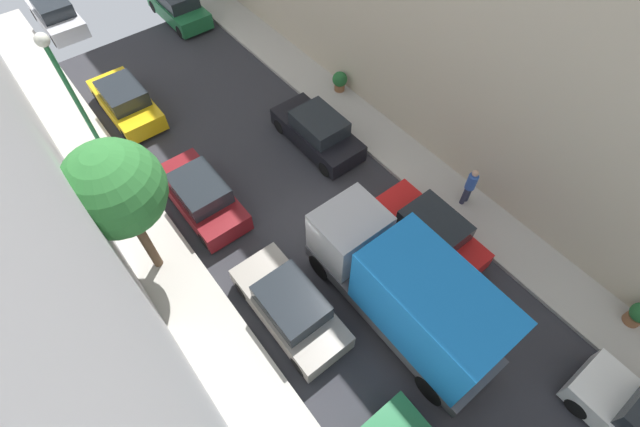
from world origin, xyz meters
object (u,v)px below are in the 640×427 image
object	(u,v)px
parked_car_left_2	(290,307)
street_tree_2	(115,190)
potted_plant_1	(340,81)
potted_plant_3	(639,314)
parked_car_right_4	(178,7)
pedestrian	(470,186)
parked_car_left_5	(57,15)
parked_car_right_3	(318,132)
parked_car_left_3	(201,196)
lamp_post	(70,89)
delivery_truck	(408,292)
parked_car_right_2	(429,232)
parked_car_left_4	(126,102)

from	to	relation	value
parked_car_left_2	street_tree_2	size ratio (longest dim) A/B	0.77
potted_plant_1	potted_plant_3	world-z (taller)	potted_plant_3
parked_car_right_4	pedestrian	world-z (taller)	pedestrian
parked_car_left_2	parked_car_right_4	xyz separation A→B (m)	(5.40, 17.55, 0.00)
potted_plant_3	parked_car_left_5	bearing A→B (deg)	106.71
parked_car_right_3	parked_car_right_4	bearing A→B (deg)	90.00
street_tree_2	parked_car_right_3	bearing A→B (deg)	8.64
parked_car_left_3	lamp_post	bearing A→B (deg)	115.40
lamp_post	delivery_truck	bearing A→B (deg)	-68.52
parked_car_left_3	parked_car_right_4	size ratio (longest dim) A/B	1.00
delivery_truck	lamp_post	size ratio (longest dim) A/B	1.13
parked_car_right_4	street_tree_2	xyz separation A→B (m)	(-7.88, -13.24, 3.45)
parked_car_left_5	parked_car_right_2	size ratio (longest dim) A/B	1.00
parked_car_left_4	parked_car_right_3	size ratio (longest dim) A/B	1.00
potted_plant_1	lamp_post	xyz separation A→B (m)	(-10.17, 2.01, 3.31)
parked_car_left_5	delivery_truck	bearing A→B (deg)	-83.28
delivery_truck	lamp_post	xyz separation A→B (m)	(-4.60, 11.69, 2.18)
parked_car_left_5	pedestrian	xyz separation A→B (m)	(7.79, -21.15, 0.35)
parked_car_right_2	delivery_truck	world-z (taller)	delivery_truck
parked_car_left_5	parked_car_right_2	bearing A→B (deg)	-75.90
parked_car_right_2	potted_plant_1	distance (m)	8.75
parked_car_right_3	parked_car_right_4	distance (m)	12.04
parked_car_right_2	parked_car_right_4	bearing A→B (deg)	90.00
street_tree_2	pedestrian	bearing A→B (deg)	-24.57
parked_car_left_4	potted_plant_1	size ratio (longest dim) A/B	4.53
parked_car_right_4	parked_car_left_4	bearing A→B (deg)	-134.83
delivery_truck	parked_car_right_3	bearing A→B (deg)	70.60
parked_car_left_5	street_tree_2	world-z (taller)	street_tree_2
parked_car_left_4	potted_plant_3	distance (m)	20.68
parked_car_left_2	parked_car_left_5	world-z (taller)	same
street_tree_2	parked_car_left_5	bearing A→B (deg)	81.43
parked_car_left_3	parked_car_right_2	xyz separation A→B (m)	(5.40, -6.27, 0.00)
street_tree_2	lamp_post	bearing A→B (deg)	83.67
parked_car_left_5	delivery_truck	size ratio (longest dim) A/B	0.64
parked_car_right_4	street_tree_2	world-z (taller)	street_tree_2
parked_car_left_2	pedestrian	world-z (taller)	pedestrian
parked_car_left_3	parked_car_left_5	bearing A→B (deg)	90.00
parked_car_right_3	parked_car_left_5	bearing A→B (deg)	109.50
parked_car_right_4	potted_plant_1	xyz separation A→B (m)	(2.87, -10.02, -0.06)
parked_car_left_3	potted_plant_3	distance (m)	14.88
parked_car_left_5	parked_car_right_3	world-z (taller)	same
parked_car_right_4	potted_plant_1	distance (m)	10.43
delivery_truck	pedestrian	size ratio (longest dim) A/B	3.84
parked_car_left_4	parked_car_right_2	distance (m)	13.95
parked_car_left_5	parked_car_left_2	bearing A→B (deg)	-90.00
potted_plant_3	potted_plant_1	bearing A→B (deg)	90.08
parked_car_left_3	parked_car_left_4	size ratio (longest dim) A/B	1.00
parked_car_left_3	potted_plant_1	bearing A→B (deg)	13.57
parked_car_left_5	parked_car_right_4	bearing A→B (deg)	-30.71
delivery_truck	pedestrian	xyz separation A→B (m)	(5.09, 1.77, -0.71)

